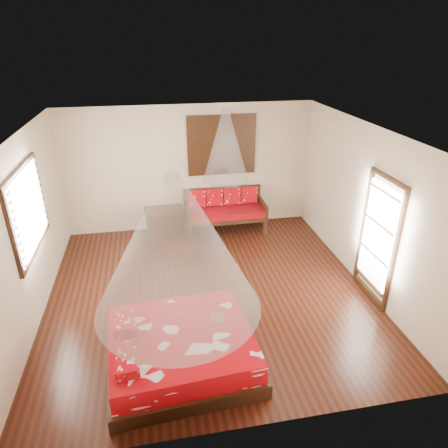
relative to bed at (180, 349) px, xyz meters
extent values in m
cube|color=black|center=(0.64, 1.60, -0.26)|extent=(5.50, 5.50, 0.02)
cube|color=silver|center=(0.64, 1.60, 2.56)|extent=(5.50, 5.50, 0.02)
cube|color=beige|center=(-2.12, 1.60, 1.15)|extent=(0.02, 5.50, 2.80)
cube|color=beige|center=(3.40, 1.60, 1.15)|extent=(0.02, 5.50, 2.80)
cube|color=beige|center=(0.64, 4.36, 1.15)|extent=(5.50, 0.02, 2.80)
cube|color=beige|center=(0.64, -1.16, 1.15)|extent=(5.50, 0.02, 2.80)
cube|color=black|center=(0.02, 0.00, -0.15)|extent=(2.09, 1.91, 0.20)
cube|color=#B0050D|center=(0.02, 0.00, 0.10)|extent=(1.98, 1.81, 0.30)
cube|color=#B0050D|center=(-0.67, -0.42, 0.31)|extent=(0.32, 0.53, 0.13)
cube|color=#B0050D|center=(-0.72, 0.32, 0.31)|extent=(0.32, 0.53, 0.13)
cube|color=black|center=(0.53, 3.56, -0.04)|extent=(0.08, 0.08, 0.42)
cube|color=black|center=(2.21, 3.56, -0.04)|extent=(0.08, 0.08, 0.42)
cube|color=black|center=(0.53, 4.24, -0.04)|extent=(0.08, 0.08, 0.42)
cube|color=black|center=(2.21, 4.24, -0.04)|extent=(0.08, 0.08, 0.42)
cube|color=black|center=(1.37, 3.90, 0.13)|extent=(1.81, 0.80, 0.08)
cube|color=maroon|center=(1.37, 3.90, 0.24)|extent=(1.75, 0.74, 0.14)
cube|color=black|center=(1.37, 4.26, 0.42)|extent=(1.81, 0.06, 0.55)
cube|color=black|center=(0.51, 3.90, 0.29)|extent=(0.06, 0.80, 0.30)
cube|color=black|center=(2.23, 3.90, 0.29)|extent=(0.06, 0.80, 0.30)
cube|color=#B0050D|center=(0.77, 4.14, 0.50)|extent=(0.38, 0.20, 0.40)
cube|color=#B0050D|center=(1.17, 4.14, 0.50)|extent=(0.38, 0.20, 0.40)
cube|color=#B0050D|center=(1.57, 4.14, 0.50)|extent=(0.38, 0.20, 0.40)
cube|color=#B0050D|center=(1.97, 4.14, 0.50)|extent=(0.38, 0.20, 0.40)
cube|color=black|center=(0.02, 4.05, 0.01)|extent=(0.84, 0.62, 0.53)
cube|color=black|center=(0.02, 4.05, 0.30)|extent=(0.88, 0.66, 0.05)
cube|color=black|center=(1.37, 4.32, 1.65)|extent=(1.52, 0.06, 1.32)
cube|color=black|center=(1.37, 4.31, 1.65)|extent=(1.35, 0.04, 1.10)
cube|color=black|center=(-2.08, 1.80, 1.45)|extent=(0.08, 1.74, 1.34)
cube|color=beige|center=(-2.04, 1.80, 1.45)|extent=(0.04, 1.54, 1.10)
cube|color=black|center=(3.36, 1.00, 0.80)|extent=(0.08, 1.02, 2.16)
cube|color=white|center=(3.34, 1.00, 0.90)|extent=(0.03, 0.82, 1.70)
cylinder|color=brown|center=(0.55, 0.22, 0.26)|extent=(0.23, 0.23, 0.03)
cone|color=white|center=(0.02, 0.00, 1.60)|extent=(2.10, 2.10, 1.80)
cone|color=white|center=(1.37, 3.85, 1.75)|extent=(0.98, 0.98, 1.50)
camera|label=1|loc=(-0.19, -4.19, 3.87)|focal=32.00mm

